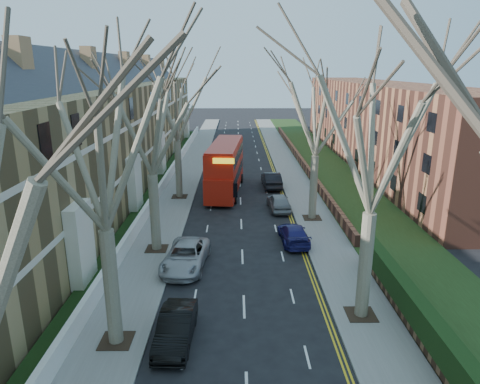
{
  "coord_description": "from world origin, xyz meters",
  "views": [
    {
      "loc": [
        -0.37,
        -10.33,
        11.75
      ],
      "look_at": [
        -0.12,
        18.86,
        3.22
      ],
      "focal_mm": 32.0,
      "sensor_mm": 36.0,
      "label": 1
    }
  ],
  "objects": [
    {
      "name": "pavement_left",
      "position": [
        -6.0,
        39.0,
        0.06
      ],
      "size": [
        3.0,
        102.0,
        0.12
      ],
      "primitive_type": "cube",
      "color": "slate",
      "rests_on": "ground"
    },
    {
      "name": "pavement_right",
      "position": [
        6.0,
        39.0,
        0.06
      ],
      "size": [
        3.0,
        102.0,
        0.12
      ],
      "primitive_type": "cube",
      "color": "slate",
      "rests_on": "ground"
    },
    {
      "name": "terrace_left",
      "position": [
        -13.65,
        31.0,
        5.53
      ],
      "size": [
        9.7,
        78.0,
        13.6
      ],
      "color": "olive",
      "rests_on": "ground"
    },
    {
      "name": "flats_right",
      "position": [
        17.46,
        43.0,
        4.98
      ],
      "size": [
        13.97,
        54.0,
        10.0
      ],
      "color": "brown",
      "rests_on": "ground"
    },
    {
      "name": "front_wall_left",
      "position": [
        -7.65,
        31.0,
        0.62
      ],
      "size": [
        0.3,
        78.0,
        1.0
      ],
      "color": "white",
      "rests_on": "ground"
    },
    {
      "name": "grass_verge_right",
      "position": [
        10.5,
        39.0,
        0.15
      ],
      "size": [
        6.0,
        102.0,
        0.06
      ],
      "color": "#1E3212",
      "rests_on": "ground"
    },
    {
      "name": "tree_left_mid",
      "position": [
        -5.7,
        6.0,
        9.56
      ],
      "size": [
        10.5,
        10.5,
        14.71
      ],
      "color": "brown",
      "rests_on": "ground"
    },
    {
      "name": "tree_left_far",
      "position": [
        -5.7,
        16.0,
        9.24
      ],
      "size": [
        10.15,
        10.15,
        14.22
      ],
      "color": "brown",
      "rests_on": "ground"
    },
    {
      "name": "tree_left_dist",
      "position": [
        -5.7,
        28.0,
        9.56
      ],
      "size": [
        10.5,
        10.5,
        14.71
      ],
      "color": "brown",
      "rests_on": "ground"
    },
    {
      "name": "tree_right_mid",
      "position": [
        5.7,
        8.0,
        9.56
      ],
      "size": [
        10.5,
        10.5,
        14.71
      ],
      "color": "brown",
      "rests_on": "ground"
    },
    {
      "name": "tree_right_far",
      "position": [
        5.7,
        22.0,
        9.24
      ],
      "size": [
        10.15,
        10.15,
        14.22
      ],
      "color": "brown",
      "rests_on": "ground"
    },
    {
      "name": "double_decker_bus",
      "position": [
        -1.44,
        29.99,
        2.32
      ],
      "size": [
        3.58,
        11.49,
        4.72
      ],
      "rotation": [
        0.0,
        0.0,
        3.05
      ],
      "color": "#AD190C",
      "rests_on": "ground"
    },
    {
      "name": "car_left_mid",
      "position": [
        -3.07,
        6.12,
        0.69
      ],
      "size": [
        1.61,
        4.24,
        1.38
      ],
      "primitive_type": "imported",
      "rotation": [
        0.0,
        0.0,
        -0.04
      ],
      "color": "black",
      "rests_on": "ground"
    },
    {
      "name": "car_left_far",
      "position": [
        -3.47,
        13.54,
        0.72
      ],
      "size": [
        2.88,
        5.4,
        1.44
      ],
      "primitive_type": "imported",
      "rotation": [
        0.0,
        0.0,
        -0.1
      ],
      "color": "#A1A1A6",
      "rests_on": "ground"
    },
    {
      "name": "car_right_near",
      "position": [
        3.6,
        17.31,
        0.64
      ],
      "size": [
        2.01,
        4.51,
        1.28
      ],
      "primitive_type": "imported",
      "rotation": [
        0.0,
        0.0,
        3.19
      ],
      "color": "navy",
      "rests_on": "ground"
    },
    {
      "name": "car_right_mid",
      "position": [
        3.24,
        24.4,
        0.73
      ],
      "size": [
        1.97,
        4.36,
        1.45
      ],
      "primitive_type": "imported",
      "rotation": [
        0.0,
        0.0,
        3.2
      ],
      "color": "gray",
      "rests_on": "ground"
    },
    {
      "name": "car_right_far",
      "position": [
        3.18,
        31.64,
        0.79
      ],
      "size": [
        1.9,
        4.85,
        1.57
      ],
      "primitive_type": "imported",
      "rotation": [
        0.0,
        0.0,
        3.19
      ],
      "color": "black",
      "rests_on": "ground"
    }
  ]
}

